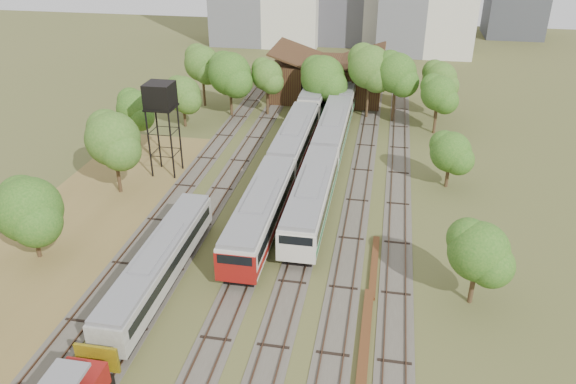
# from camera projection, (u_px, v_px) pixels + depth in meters

# --- Properties ---
(ground) EXTENTS (240.00, 240.00, 0.00)m
(ground) POSITION_uv_depth(u_px,v_px,m) (232.00, 378.00, 35.04)
(ground) COLOR #475123
(ground) RESTS_ON ground
(dry_grass_patch) EXTENTS (14.00, 60.00, 0.04)m
(dry_grass_patch) POSITION_uv_depth(u_px,v_px,m) (41.00, 273.00, 44.93)
(dry_grass_patch) COLOR brown
(dry_grass_patch) RESTS_ON ground
(tracks) EXTENTS (24.60, 80.00, 0.19)m
(tracks) POSITION_uv_depth(u_px,v_px,m) (291.00, 195.00, 56.98)
(tracks) COLOR #4C473D
(tracks) RESTS_ON ground
(railcar_red_set) EXTENTS (3.23, 34.58, 4.00)m
(railcar_red_set) POSITION_uv_depth(u_px,v_px,m) (280.00, 172.00, 56.87)
(railcar_red_set) COLOR black
(railcar_red_set) RESTS_ON ground
(railcar_green_set) EXTENTS (3.23, 52.08, 4.01)m
(railcar_green_set) POSITION_uv_depth(u_px,v_px,m) (333.00, 132.00, 66.91)
(railcar_green_set) COLOR black
(railcar_green_set) RESTS_ON ground
(railcar_rear) EXTENTS (3.13, 16.08, 3.87)m
(railcar_rear) POSITION_uv_depth(u_px,v_px,m) (317.00, 93.00, 80.72)
(railcar_rear) COLOR black
(railcar_rear) RESTS_ON ground
(old_grey_coach) EXTENTS (2.69, 18.00, 3.31)m
(old_grey_coach) POSITION_uv_depth(u_px,v_px,m) (160.00, 264.00, 42.98)
(old_grey_coach) COLOR black
(old_grey_coach) RESTS_ON ground
(water_tower) EXTENTS (2.91, 2.91, 10.10)m
(water_tower) POSITION_uv_depth(u_px,v_px,m) (160.00, 98.00, 57.88)
(water_tower) COLOR black
(water_tower) RESTS_ON ground
(rail_pile_near) EXTENTS (0.67, 10.07, 0.34)m
(rail_pile_near) POSITION_uv_depth(u_px,v_px,m) (365.00, 336.00, 38.21)
(rail_pile_near) COLOR brown
(rail_pile_near) RESTS_ON ground
(rail_pile_far) EXTENTS (0.55, 8.76, 0.28)m
(rail_pile_far) POSITION_uv_depth(u_px,v_px,m) (374.00, 266.00, 45.64)
(rail_pile_far) COLOR brown
(rail_pile_far) RESTS_ON ground
(maintenance_shed) EXTENTS (16.45, 11.55, 7.58)m
(maintenance_shed) POSITION_uv_depth(u_px,v_px,m) (328.00, 78.00, 84.54)
(maintenance_shed) COLOR #371C14
(maintenance_shed) RESTS_ON ground
(tree_band_left) EXTENTS (7.26, 54.60, 8.52)m
(tree_band_left) POSITION_uv_depth(u_px,v_px,m) (77.00, 165.00, 51.06)
(tree_band_left) COLOR #382616
(tree_band_left) RESTS_ON ground
(tree_band_far) EXTENTS (37.75, 9.33, 9.87)m
(tree_band_far) POSITION_uv_depth(u_px,v_px,m) (315.00, 73.00, 75.75)
(tree_band_far) COLOR #382616
(tree_band_far) RESTS_ON ground
(tree_band_right) EXTENTS (5.44, 39.37, 7.49)m
(tree_band_right) POSITION_uv_depth(u_px,v_px,m) (452.00, 150.00, 55.68)
(tree_band_right) COLOR #382616
(tree_band_right) RESTS_ON ground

